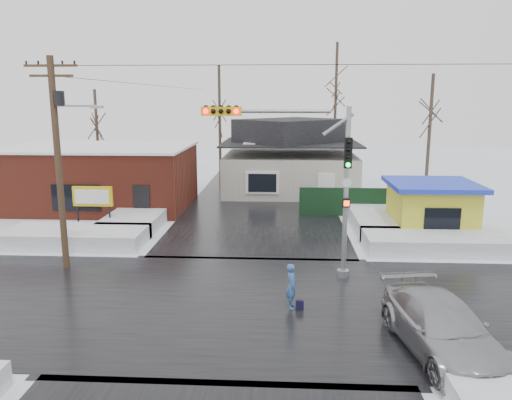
# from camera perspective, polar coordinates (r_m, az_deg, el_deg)

# --- Properties ---
(ground) EXTENTS (120.00, 120.00, 0.00)m
(ground) POSITION_cam_1_polar(r_m,az_deg,el_deg) (18.46, -1.69, -11.78)
(ground) COLOR white
(ground) RESTS_ON ground
(road_ns) EXTENTS (10.00, 120.00, 0.02)m
(road_ns) POSITION_cam_1_polar(r_m,az_deg,el_deg) (18.45, -1.69, -11.75)
(road_ns) COLOR black
(road_ns) RESTS_ON ground
(road_ew) EXTENTS (120.00, 10.00, 0.02)m
(road_ew) POSITION_cam_1_polar(r_m,az_deg,el_deg) (18.45, -1.69, -11.75)
(road_ew) COLOR black
(road_ew) RESTS_ON ground
(snowbank_nw) EXTENTS (7.00, 3.00, 0.80)m
(snowbank_nw) POSITION_cam_1_polar(r_m,az_deg,el_deg) (26.97, -19.85, -3.97)
(snowbank_nw) COLOR white
(snowbank_nw) RESTS_ON ground
(snowbank_ne) EXTENTS (7.00, 3.00, 0.80)m
(snowbank_ne) POSITION_cam_1_polar(r_m,az_deg,el_deg) (25.98, 19.95, -4.56)
(snowbank_ne) COLOR white
(snowbank_ne) RESTS_ON ground
(snowbank_nside_w) EXTENTS (3.00, 8.00, 0.80)m
(snowbank_nside_w) POSITION_cam_1_polar(r_m,az_deg,el_deg) (30.87, -12.86, -1.63)
(snowbank_nside_w) COLOR white
(snowbank_nside_w) RESTS_ON ground
(snowbank_nside_e) EXTENTS (3.00, 8.00, 0.80)m
(snowbank_nside_e) POSITION_cam_1_polar(r_m,az_deg,el_deg) (30.21, 13.63, -1.96)
(snowbank_nside_e) COLOR white
(snowbank_nside_e) RESTS_ON ground
(traffic_signal) EXTENTS (6.05, 0.68, 7.00)m
(traffic_signal) POSITION_cam_1_polar(r_m,az_deg,el_deg) (20.06, 5.90, 3.57)
(traffic_signal) COLOR gray
(traffic_signal) RESTS_ON ground
(utility_pole) EXTENTS (3.15, 0.44, 9.00)m
(utility_pole) POSITION_cam_1_polar(r_m,az_deg,el_deg) (22.54, -21.59, 5.17)
(utility_pole) COLOR #382619
(utility_pole) RESTS_ON ground
(brick_building) EXTENTS (12.20, 8.20, 4.12)m
(brick_building) POSITION_cam_1_polar(r_m,az_deg,el_deg) (35.54, -17.44, 2.60)
(brick_building) COLOR maroon
(brick_building) RESTS_ON ground
(marquee_sign) EXTENTS (2.20, 0.21, 2.55)m
(marquee_sign) POSITION_cam_1_polar(r_m,az_deg,el_deg) (28.87, -18.16, 0.25)
(marquee_sign) COLOR black
(marquee_sign) RESTS_ON ground
(house) EXTENTS (10.40, 8.40, 5.76)m
(house) POSITION_cam_1_polar(r_m,az_deg,el_deg) (39.16, 3.92, 4.70)
(house) COLOR beige
(house) RESTS_ON ground
(kiosk) EXTENTS (4.60, 4.60, 2.88)m
(kiosk) POSITION_cam_1_polar(r_m,az_deg,el_deg) (28.65, 19.36, -0.85)
(kiosk) COLOR gold
(kiosk) RESTS_ON ground
(fence) EXTENTS (8.00, 0.12, 1.80)m
(fence) POSITION_cam_1_polar(r_m,az_deg,el_deg) (31.94, 12.15, -0.24)
(fence) COLOR black
(fence) RESTS_ON ground
(tree_far_left) EXTENTS (3.00, 3.00, 10.00)m
(tree_far_left) POSITION_cam_1_polar(r_m,az_deg,el_deg) (43.22, -4.22, 12.44)
(tree_far_left) COLOR #332821
(tree_far_left) RESTS_ON ground
(tree_far_mid) EXTENTS (3.00, 3.00, 12.00)m
(tree_far_mid) POSITION_cam_1_polar(r_m,az_deg,el_deg) (45.16, 9.19, 14.31)
(tree_far_mid) COLOR #332821
(tree_far_mid) RESTS_ON ground
(tree_far_right) EXTENTS (3.00, 3.00, 9.00)m
(tree_far_right) POSITION_cam_1_polar(r_m,az_deg,el_deg) (38.35, 19.44, 10.73)
(tree_far_right) COLOR #332821
(tree_far_right) RESTS_ON ground
(tree_far_west) EXTENTS (3.00, 3.00, 8.00)m
(tree_far_west) POSITION_cam_1_polar(r_m,az_deg,el_deg) (43.71, -17.85, 9.82)
(tree_far_west) COLOR #332821
(tree_far_west) RESTS_ON ground
(pedestrian) EXTENTS (0.42, 0.61, 1.62)m
(pedestrian) POSITION_cam_1_polar(r_m,az_deg,el_deg) (17.85, 4.10, -9.82)
(pedestrian) COLOR #395FA1
(pedestrian) RESTS_ON ground
(car) EXTENTS (3.05, 5.69, 1.57)m
(car) POSITION_cam_1_polar(r_m,az_deg,el_deg) (15.87, 20.48, -13.52)
(car) COLOR #A2A3A9
(car) RESTS_ON ground
(shopping_bag) EXTENTS (0.28, 0.12, 0.35)m
(shopping_bag) POSITION_cam_1_polar(r_m,az_deg,el_deg) (17.93, 5.01, -11.94)
(shopping_bag) COLOR black
(shopping_bag) RESTS_ON ground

